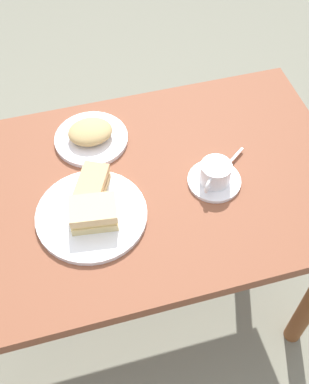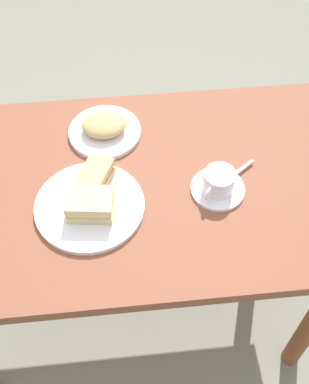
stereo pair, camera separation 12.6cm
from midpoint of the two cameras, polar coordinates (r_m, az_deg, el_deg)
ground_plane at (r=1.95m, az=-4.17°, el=-12.93°), size 6.00×6.00×0.00m
dining_table at (r=1.40m, az=-5.67°, el=-2.45°), size 1.21×0.70×0.74m
sandwich_plate at (r=1.26m, az=-10.23°, el=-2.86°), size 0.29×0.29×0.01m
sandwich_front at (r=1.22m, az=-10.08°, el=-2.67°), size 0.13×0.10×0.06m
sandwich_back at (r=1.26m, az=-10.30°, el=0.03°), size 0.12×0.16×0.05m
coffee_saucer at (r=1.31m, az=4.30°, el=1.13°), size 0.14×0.14×0.01m
coffee_cup at (r=1.28m, az=4.37°, el=2.08°), size 0.09×0.09×0.06m
spoon at (r=1.35m, az=6.20°, el=3.34°), size 0.09×0.07×0.01m
side_plate at (r=1.43m, az=-9.92°, el=6.00°), size 0.21×0.21×0.01m
side_food_pile at (r=1.41m, az=-10.09°, el=6.80°), size 0.13×0.11×0.04m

